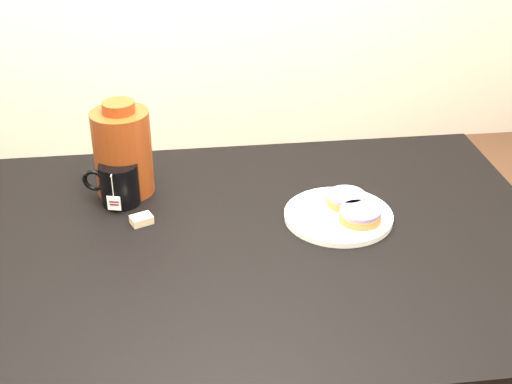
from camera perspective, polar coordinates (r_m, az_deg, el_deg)
table at (r=1.52m, az=-2.71°, el=-6.60°), size 1.40×0.90×0.75m
plate at (r=1.55m, az=6.61°, el=-1.84°), size 0.24×0.24×0.02m
bagel_back at (r=1.58m, az=7.25°, el=-0.56°), size 0.11×0.11×0.03m
bagel_front at (r=1.53m, az=8.33°, el=-1.84°), size 0.12×0.12×0.03m
mug at (r=1.61m, az=-10.92°, el=0.67°), size 0.14×0.11×0.10m
teabag_pouch at (r=1.55m, az=-9.14°, el=-2.20°), size 0.05×0.05×0.02m
bagel_package at (r=1.64m, az=-10.61°, el=3.24°), size 0.17×0.17×0.22m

